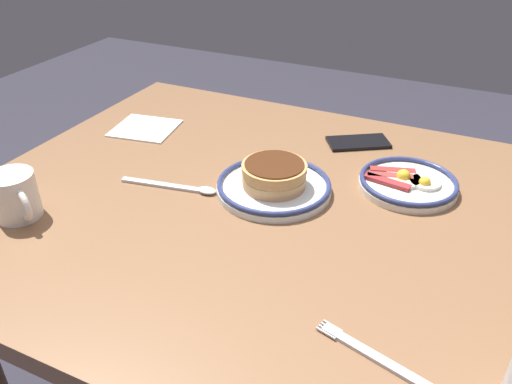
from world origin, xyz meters
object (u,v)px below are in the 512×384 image
(paper_napkin, at_px, (145,128))
(fork_far, at_px, (378,358))
(cell_phone, at_px, (358,142))
(tea_spoon, at_px, (182,187))
(plate_near_main, at_px, (408,182))
(coffee_mug, at_px, (15,196))
(plate_center_pancakes, at_px, (274,182))

(paper_napkin, relative_size, fork_far, 0.81)
(cell_phone, relative_size, tea_spoon, 0.70)
(cell_phone, xyz_separation_m, tea_spoon, (0.27, 0.36, 0.00))
(cell_phone, xyz_separation_m, fork_far, (-0.20, 0.62, -0.00))
(plate_near_main, xyz_separation_m, coffee_mug, (0.64, 0.42, 0.03))
(plate_near_main, relative_size, paper_napkin, 1.33)
(plate_near_main, bearing_deg, cell_phone, -46.82)
(coffee_mug, relative_size, fork_far, 0.60)
(cell_phone, height_order, tea_spoon, tea_spoon)
(paper_napkin, height_order, tea_spoon, tea_spoon)
(coffee_mug, xyz_separation_m, paper_napkin, (0.02, -0.43, -0.04))
(plate_near_main, distance_m, cell_phone, 0.22)
(cell_phone, bearing_deg, plate_center_pancakes, 39.09)
(cell_phone, bearing_deg, tea_spoon, 20.53)
(coffee_mug, bearing_deg, paper_napkin, -87.41)
(coffee_mug, xyz_separation_m, tea_spoon, (-0.22, -0.21, -0.04))
(cell_phone, bearing_deg, fork_far, 75.50)
(plate_near_main, distance_m, plate_center_pancakes, 0.28)
(plate_near_main, relative_size, fork_far, 1.08)
(cell_phone, height_order, paper_napkin, cell_phone)
(fork_far, bearing_deg, paper_napkin, -33.55)
(plate_near_main, bearing_deg, fork_far, 96.67)
(plate_near_main, xyz_separation_m, tea_spoon, (0.42, 0.20, -0.01))
(coffee_mug, bearing_deg, fork_far, 176.02)
(tea_spoon, bearing_deg, paper_napkin, -41.11)
(coffee_mug, relative_size, paper_napkin, 0.75)
(plate_center_pancakes, height_order, cell_phone, plate_center_pancakes)
(coffee_mug, bearing_deg, tea_spoon, -136.17)
(plate_near_main, bearing_deg, paper_napkin, -0.79)
(plate_near_main, bearing_deg, plate_center_pancakes, 28.16)
(fork_far, bearing_deg, cell_phone, -72.05)
(plate_near_main, xyz_separation_m, fork_far, (-0.05, 0.46, -0.01))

